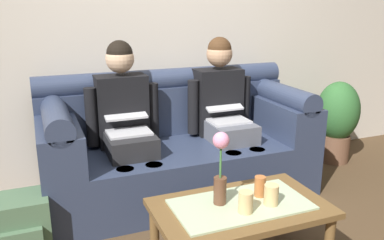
# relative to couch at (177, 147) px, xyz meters

# --- Properties ---
(back_wall_patterned) EXTENTS (6.00, 0.12, 2.90)m
(back_wall_patterned) POSITION_rel_couch_xyz_m (-0.00, 0.53, 1.08)
(back_wall_patterned) COLOR beige
(back_wall_patterned) RESTS_ON ground_plane
(couch) EXTENTS (2.07, 0.88, 0.96)m
(couch) POSITION_rel_couch_xyz_m (0.00, 0.00, 0.00)
(couch) COLOR #2D3851
(couch) RESTS_ON ground_plane
(person_left) EXTENTS (0.56, 0.67, 1.22)m
(person_left) POSITION_rel_couch_xyz_m (-0.40, -0.00, 0.28)
(person_left) COLOR #232326
(person_left) RESTS_ON ground_plane
(person_right) EXTENTS (0.56, 0.67, 1.22)m
(person_right) POSITION_rel_couch_xyz_m (0.40, -0.00, 0.28)
(person_right) COLOR #595B66
(person_right) RESTS_ON ground_plane
(coffee_table) EXTENTS (0.98, 0.58, 0.40)m
(coffee_table) POSITION_rel_couch_xyz_m (-0.00, -1.07, -0.03)
(coffee_table) COLOR brown
(coffee_table) RESTS_ON ground_plane
(flower_vase) EXTENTS (0.09, 0.09, 0.42)m
(flower_vase) POSITION_rel_couch_xyz_m (-0.11, -1.02, 0.24)
(flower_vase) COLOR brown
(flower_vase) RESTS_ON coffee_table
(cup_near_left) EXTENTS (0.07, 0.07, 0.12)m
(cup_near_left) POSITION_rel_couch_xyz_m (0.15, -1.02, 0.09)
(cup_near_left) COLOR #B26633
(cup_near_left) RESTS_ON coffee_table
(cup_near_right) EXTENTS (0.08, 0.08, 0.12)m
(cup_near_right) POSITION_rel_couch_xyz_m (0.15, -1.14, 0.08)
(cup_near_right) COLOR #DBB77A
(cup_near_right) RESTS_ON coffee_table
(cup_far_center) EXTENTS (0.08, 0.08, 0.12)m
(cup_far_center) POSITION_rel_couch_xyz_m (-0.02, -1.16, 0.08)
(cup_far_center) COLOR #DBB77A
(cup_far_center) RESTS_ON coffee_table
(backpack_left) EXTENTS (0.33, 0.32, 0.37)m
(backpack_left) POSITION_rel_couch_xyz_m (-1.17, -0.47, -0.19)
(backpack_left) COLOR #4C6B4C
(backpack_left) RESTS_ON ground_plane
(potted_plant) EXTENTS (0.40, 0.40, 0.78)m
(potted_plant) POSITION_rel_couch_xyz_m (1.63, 0.05, 0.06)
(potted_plant) COLOR brown
(potted_plant) RESTS_ON ground_plane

